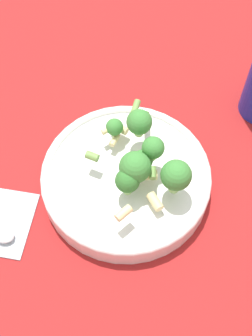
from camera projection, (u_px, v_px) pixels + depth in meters
ground_plane at (126, 185)px, 0.75m from camera, size 3.00×3.00×0.00m
bowl at (126, 178)px, 0.73m from camera, size 0.26×0.26×0.04m
pasta_salad at (144, 159)px, 0.68m from camera, size 0.17×0.16×0.07m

